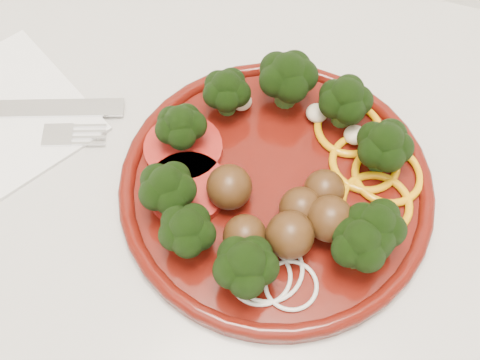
% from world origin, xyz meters
% --- Properties ---
extents(counter, '(2.40, 0.60, 0.90)m').
position_xyz_m(counter, '(0.00, 1.70, 0.45)').
color(counter, beige).
rests_on(counter, ground).
extents(plate, '(0.28, 0.28, 0.06)m').
position_xyz_m(plate, '(-0.05, 1.71, 0.92)').
color(plate, '#470D07').
rests_on(plate, counter).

